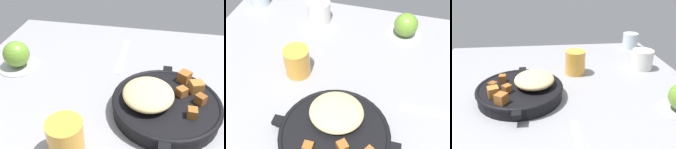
{
  "view_description": "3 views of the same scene",
  "coord_description": "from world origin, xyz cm",
  "views": [
    {
      "loc": [
        -45.82,
        -7.76,
        43.44
      ],
      "look_at": [
        4.97,
        2.24,
        7.52
      ],
      "focal_mm": 42.43,
      "sensor_mm": 36.0,
      "label": 1
    },
    {
      "loc": [
        11.69,
        -42.04,
        57.17
      ],
      "look_at": [
        -0.56,
        3.43,
        6.94
      ],
      "focal_mm": 43.7,
      "sensor_mm": 36.0,
      "label": 2
    },
    {
      "loc": [
        66.1,
        -4.64,
        36.26
      ],
      "look_at": [
        3.05,
        1.87,
        7.24
      ],
      "focal_mm": 38.52,
      "sensor_mm": 36.0,
      "label": 3
    }
  ],
  "objects": [
    {
      "name": "juice_glass_amber",
      "position": [
        -13.5,
        7.67,
        4.23
      ],
      "size": [
        7.2,
        7.2,
        8.46
      ],
      "primitive_type": "cylinder",
      "color": "gold",
      "rests_on": "ground_plane"
    },
    {
      "name": "red_apple",
      "position": [
        14.24,
        32.52,
        4.4
      ],
      "size": [
        7.59,
        7.59,
        7.59
      ],
      "primitive_type": "sphere",
      "color": "olive",
      "rests_on": "saucer_plate"
    },
    {
      "name": "saucer_plate",
      "position": [
        14.24,
        32.52,
        0.3
      ],
      "size": [
        11.56,
        11.56,
        0.6
      ],
      "primitive_type": "cylinder",
      "color": "#B7BABF",
      "rests_on": "ground_plane"
    },
    {
      "name": "cast_iron_skillet",
      "position": [
        2.48,
        -10.55,
        2.76
      ],
      "size": [
        29.83,
        25.47,
        7.35
      ],
      "color": "black",
      "rests_on": "ground_plane"
    },
    {
      "name": "ground_plane",
      "position": [
        0.0,
        0.0,
        -1.2
      ],
      "size": [
        95.93,
        91.21,
        2.4
      ],
      "primitive_type": "cube",
      "color": "gray"
    },
    {
      "name": "butter_knife",
      "position": [
        26.58,
        3.08,
        0.18
      ],
      "size": [
        21.2,
        1.65,
        0.36
      ],
      "primitive_type": "cube",
      "rotation": [
        0.0,
        0.0,
        0.0
      ],
      "color": "silver",
      "rests_on": "ground_plane"
    }
  ]
}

